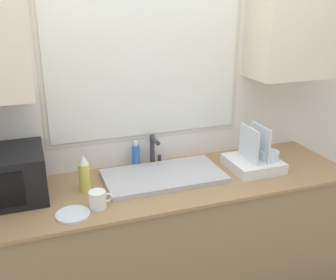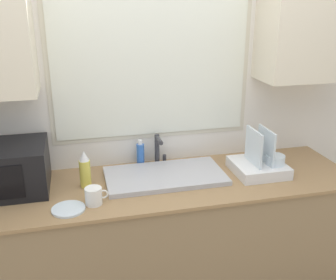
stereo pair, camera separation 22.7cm
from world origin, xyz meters
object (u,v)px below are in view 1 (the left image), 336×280
object	(u,v)px
faucet	(154,148)
spray_bottle	(84,173)
microwave	(2,176)
dish_rack	(255,160)
mug_near_sink	(98,200)
soap_bottle	(136,155)

from	to	relation	value
faucet	spray_bottle	bearing A→B (deg)	-156.65
microwave	dish_rack	xyz separation A→B (m)	(1.52, -0.13, -0.08)
spray_bottle	mug_near_sink	xyz separation A→B (m)	(0.03, -0.23, -0.06)
microwave	mug_near_sink	world-z (taller)	microwave
faucet	spray_bottle	world-z (taller)	spray_bottle
mug_near_sink	faucet	bearing A→B (deg)	43.95
dish_rack	soap_bottle	xyz separation A→B (m)	(-0.72, 0.29, 0.02)
dish_rack	soap_bottle	size ratio (longest dim) A/B	1.76
microwave	soap_bottle	bearing A→B (deg)	11.57
microwave	spray_bottle	bearing A→B (deg)	-7.98
dish_rack	microwave	bearing A→B (deg)	175.16
soap_bottle	mug_near_sink	distance (m)	0.56
faucet	mug_near_sink	xyz separation A→B (m)	(-0.45, -0.44, -0.07)
soap_bottle	mug_near_sink	world-z (taller)	soap_bottle
faucet	microwave	xyz separation A→B (m)	(-0.92, -0.15, 0.01)
dish_rack	soap_bottle	distance (m)	0.78
microwave	spray_bottle	size ratio (longest dim) A/B	2.06
microwave	mug_near_sink	xyz separation A→B (m)	(0.47, -0.29, -0.09)
microwave	mug_near_sink	size ratio (longest dim) A/B	3.64
faucet	mug_near_sink	bearing A→B (deg)	-136.05
microwave	faucet	bearing A→B (deg)	9.13
faucet	dish_rack	distance (m)	0.66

